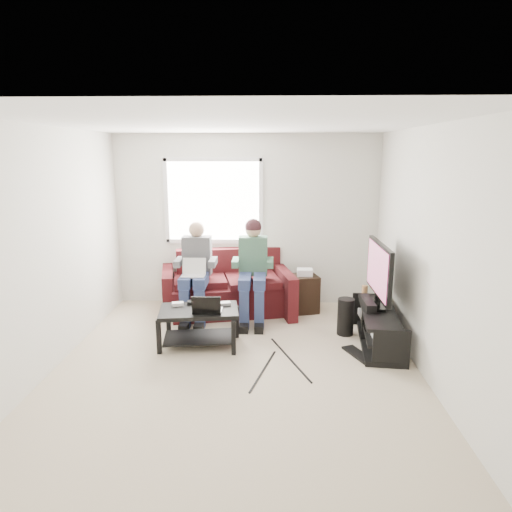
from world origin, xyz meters
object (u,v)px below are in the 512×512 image
at_px(tv_stand, 378,329).
at_px(sofa, 227,290).
at_px(coffee_table, 199,319).
at_px(subwoofer, 346,317).
at_px(end_table, 304,292).
at_px(tv, 379,271).

bearing_deg(tv_stand, sofa, 149.74).
height_order(coffee_table, subwoofer, subwoofer).
height_order(sofa, end_table, sofa).
height_order(tv, end_table, tv).
bearing_deg(tv, coffee_table, -174.44).
bearing_deg(subwoofer, end_table, 118.64).
xyz_separation_m(subwoofer, end_table, (-0.47, 0.87, 0.05)).
distance_m(sofa, end_table, 1.15).
bearing_deg(tv, subwoofer, 150.48).
distance_m(tv_stand, tv, 0.71).
bearing_deg(tv_stand, subwoofer, 139.70).
relative_size(tv, end_table, 1.69).
bearing_deg(coffee_table, tv_stand, 2.95).
distance_m(sofa, subwoofer, 1.84).
bearing_deg(tv_stand, coffee_table, -177.05).
bearing_deg(end_table, coffee_table, -136.95).
bearing_deg(end_table, sofa, -179.37).
distance_m(tv_stand, subwoofer, 0.46).
bearing_deg(subwoofer, tv, -29.52).
relative_size(tv_stand, end_table, 2.11).
bearing_deg(tv, sofa, 151.92).
xyz_separation_m(coffee_table, subwoofer, (1.84, 0.41, -0.10)).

